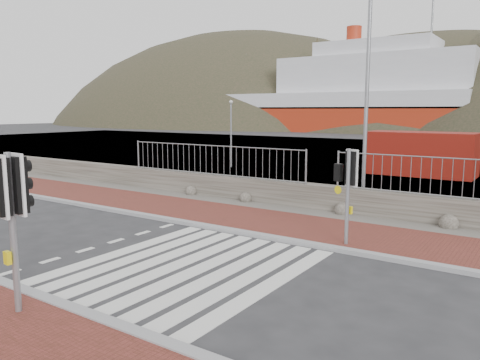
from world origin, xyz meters
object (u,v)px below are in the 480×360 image
Objects in this scene: streetlight at (370,86)px; ferry at (337,99)px; traffic_signal_far at (347,176)px; traffic_signal_near at (11,200)px; shipping_container at (420,154)px.

ferry is at bearing 138.28° from streetlight.
traffic_signal_far is at bearing -67.27° from ferry.
ferry is 17.68× the size of traffic_signal_near.
traffic_signal_near is at bearing 83.90° from traffic_signal_far.
traffic_signal_near is 12.04m from streetlight.
streetlight is (2.08, 11.64, 2.28)m from traffic_signal_near.
ferry is 55.45m from shipping_container.
traffic_signal_far is (3.12, 7.09, -0.19)m from traffic_signal_near.
ferry is at bearing 113.99° from traffic_signal_near.
traffic_signal_near reaches higher than shipping_container.
ferry is 6.52× the size of streetlight.
traffic_signal_far reaches higher than shipping_container.
traffic_signal_near is 0.37× the size of streetlight.
ferry reaches higher than shipping_container.
streetlight is at bearing -66.57° from ferry.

